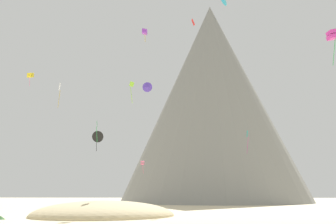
{
  "coord_description": "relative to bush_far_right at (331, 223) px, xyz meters",
  "views": [
    {
      "loc": [
        7.28,
        -29.82,
        2.93
      ],
      "look_at": [
        1.46,
        48.63,
        20.18
      ],
      "focal_mm": 39.51,
      "sensor_mm": 36.0,
      "label": 1
    }
  ],
  "objects": [
    {
      "name": "kite_violet_high",
      "position": [
        -20.29,
        33.41,
        32.7
      ],
      "size": [
        1.01,
        0.94,
        2.64
      ],
      "rotation": [
        0.0,
        0.0,
        1.59
      ],
      "color": "purple"
    },
    {
      "name": "bush_low_patch",
      "position": [
        -32.95,
        9.52,
        -0.34
      ],
      "size": [
        1.52,
        1.52,
        0.4
      ],
      "primitive_type": "cone",
      "rotation": [
        0.0,
        0.0,
        5.25
      ],
      "color": "#386633",
      "rests_on": "ground_plane"
    },
    {
      "name": "kite_magenta_mid",
      "position": [
        8.72,
        18.13,
        24.24
      ],
      "size": [
        1.56,
        1.49,
        5.25
      ],
      "rotation": [
        0.0,
        0.0,
        4.92
      ],
      "color": "#D1339E"
    },
    {
      "name": "bush_far_left",
      "position": [
        -1.28,
        3.56,
        -0.17
      ],
      "size": [
        2.76,
        2.76,
        0.75
      ],
      "primitive_type": "cone",
      "rotation": [
        0.0,
        0.0,
        3.47
      ],
      "color": "#668C4C",
      "rests_on": "ground_plane"
    },
    {
      "name": "kite_yellow_high",
      "position": [
        -46.11,
        41.39,
        27.13
      ],
      "size": [
        1.21,
        1.28,
        3.07
      ],
      "rotation": [
        0.0,
        0.0,
        2.97
      ],
      "color": "yellow"
    },
    {
      "name": "kite_white_mid",
      "position": [
        -38.91,
        39.94,
        23.43
      ],
      "size": [
        0.42,
        1.1,
        5.32
      ],
      "rotation": [
        0.0,
        0.0,
        1.02
      ],
      "color": "white"
    },
    {
      "name": "rock_massif",
      "position": [
        -5.45,
        87.55,
        31.7
      ],
      "size": [
        67.52,
        67.52,
        67.01
      ],
      "color": "gray",
      "rests_on": "ground_plane"
    },
    {
      "name": "kite_black_mid",
      "position": [
        -30.98,
        42.22,
        13.74
      ],
      "size": [
        2.39,
        0.68,
        4.2
      ],
      "rotation": [
        0.0,
        0.0,
        3.14
      ],
      "color": "black"
    },
    {
      "name": "kite_rainbow_low",
      "position": [
        -23.55,
        56.02,
        9.37
      ],
      "size": [
        0.81,
        0.86,
        3.06
      ],
      "rotation": [
        0.0,
        0.0,
        0.0
      ],
      "color": "#E5668C"
    },
    {
      "name": "kite_indigo_mid",
      "position": [
        -20.15,
        37.07,
        22.69
      ],
      "size": [
        1.95,
        0.59,
        1.96
      ],
      "rotation": [
        0.0,
        0.0,
        6.26
      ],
      "color": "#5138B2"
    },
    {
      "name": "dune_foreground_left",
      "position": [
        -22.74,
        16.03,
        -0.54
      ],
      "size": [
        24.37,
        23.62,
        3.95
      ],
      "primitive_type": "ellipsoid",
      "rotation": [
        0.0,
        0.0,
        2.13
      ],
      "color": "#C6B284",
      "rests_on": "ground_plane"
    },
    {
      "name": "kite_green_mid",
      "position": [
        -29.45,
        35.58,
        14.64
      ],
      "size": [
        0.43,
        0.94,
        4.04
      ],
      "rotation": [
        0.0,
        0.0,
        1.03
      ],
      "color": "green"
    },
    {
      "name": "bush_far_right",
      "position": [
        0.0,
        0.0,
        0.0
      ],
      "size": [
        3.4,
        3.4,
        1.09
      ],
      "primitive_type": "cone",
      "rotation": [
        0.0,
        0.0,
        3.82
      ],
      "color": "#386633",
      "rests_on": "ground_plane"
    },
    {
      "name": "kite_red_high",
      "position": [
        -10.96,
        43.83,
        39.41
      ],
      "size": [
        0.82,
        0.5,
        1.57
      ],
      "rotation": [
        0.0,
        0.0,
        4.43
      ],
      "color": "red"
    },
    {
      "name": "kite_teal_mid",
      "position": [
        1.64,
        57.24,
        15.57
      ],
      "size": [
        0.64,
        0.84,
        5.59
      ],
      "rotation": [
        0.0,
        0.0,
        3.59
      ],
      "color": "teal"
    },
    {
      "name": "kite_lime_mid",
      "position": [
        -21.53,
        27.43,
        19.86
      ],
      "size": [
        0.8,
        0.86,
        3.69
      ],
      "rotation": [
        0.0,
        0.0,
        0.17
      ],
      "color": "#8CD133"
    }
  ]
}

